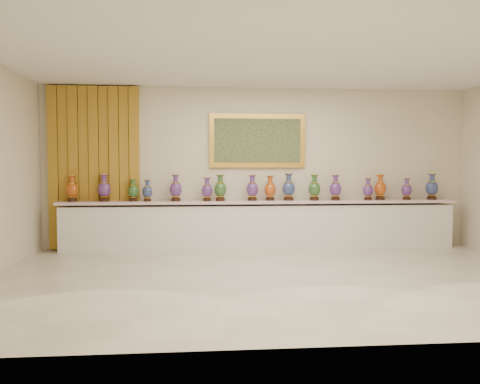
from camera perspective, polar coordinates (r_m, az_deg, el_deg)
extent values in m
plane|color=beige|center=(6.55, 5.09, -10.32)|extent=(8.00, 8.00, 0.00)
plane|color=beige|center=(8.84, 2.34, 2.95)|extent=(8.00, 0.00, 8.00)
plane|color=white|center=(6.54, 5.22, 16.18)|extent=(8.00, 8.00, 0.00)
cube|color=#B46D26|center=(8.92, -17.32, 2.82)|extent=(1.64, 0.14, 2.95)
cube|color=gold|center=(8.81, 2.14, 6.26)|extent=(1.80, 0.06, 1.00)
cube|color=black|center=(8.78, 2.16, 6.28)|extent=(1.62, 0.02, 0.82)
cube|color=white|center=(8.69, 2.51, -4.29)|extent=(7.20, 0.42, 0.81)
cube|color=silver|center=(8.62, 2.54, -1.21)|extent=(7.28, 0.48, 0.05)
cylinder|color=#31190D|center=(8.88, -19.76, -0.94)|extent=(0.17, 0.17, 0.05)
cone|color=gold|center=(8.88, -19.76, -0.61)|extent=(0.15, 0.15, 0.03)
ellipsoid|color=#870703|center=(8.87, -19.78, 0.24)|extent=(0.26, 0.26, 0.28)
cylinder|color=gold|center=(8.86, -19.79, 0.99)|extent=(0.15, 0.15, 0.01)
cylinder|color=#870703|center=(8.86, -19.80, 1.38)|extent=(0.09, 0.09, 0.10)
cone|color=#870703|center=(8.86, -19.80, 1.82)|extent=(0.15, 0.15, 0.04)
cylinder|color=gold|center=(8.86, -19.81, 1.94)|extent=(0.16, 0.16, 0.01)
cylinder|color=#31190D|center=(8.75, -16.21, -0.94)|extent=(0.17, 0.17, 0.05)
cone|color=gold|center=(8.74, -16.22, -0.58)|extent=(0.15, 0.15, 0.03)
ellipsoid|color=#2B1353|center=(8.74, -16.23, 0.31)|extent=(0.29, 0.29, 0.29)
cylinder|color=gold|center=(8.73, -16.24, 1.10)|extent=(0.16, 0.16, 0.01)
cylinder|color=#2B1353|center=(8.73, -16.25, 1.51)|extent=(0.09, 0.09, 0.10)
cone|color=#2B1353|center=(8.73, -16.25, 1.98)|extent=(0.16, 0.16, 0.04)
cylinder|color=gold|center=(8.73, -16.26, 2.10)|extent=(0.16, 0.16, 0.01)
cylinder|color=#31190D|center=(8.66, -12.87, -0.96)|extent=(0.14, 0.14, 0.04)
cone|color=gold|center=(8.65, -12.88, -0.67)|extent=(0.13, 0.13, 0.03)
ellipsoid|color=black|center=(8.65, -12.88, 0.08)|extent=(0.23, 0.23, 0.24)
cylinder|color=gold|center=(8.64, -12.89, 0.74)|extent=(0.13, 0.13, 0.01)
cylinder|color=black|center=(8.64, -12.90, 1.08)|extent=(0.08, 0.08, 0.09)
cone|color=black|center=(8.64, -12.90, 1.46)|extent=(0.13, 0.13, 0.03)
cylinder|color=gold|center=(8.64, -12.90, 1.57)|extent=(0.13, 0.13, 0.01)
cylinder|color=#31190D|center=(8.58, -11.22, -0.98)|extent=(0.14, 0.14, 0.04)
cone|color=gold|center=(8.58, -11.22, -0.70)|extent=(0.12, 0.12, 0.03)
ellipsoid|color=#0E1845|center=(8.57, -11.23, 0.02)|extent=(0.21, 0.21, 0.23)
cylinder|color=gold|center=(8.57, -11.23, 0.66)|extent=(0.12, 0.12, 0.01)
cylinder|color=#0E1845|center=(8.57, -11.24, 1.00)|extent=(0.07, 0.07, 0.08)
cone|color=#0E1845|center=(8.57, -11.24, 1.37)|extent=(0.12, 0.12, 0.03)
cylinder|color=gold|center=(8.57, -11.24, 1.47)|extent=(0.13, 0.13, 0.01)
cylinder|color=#31190D|center=(8.55, -7.83, -0.94)|extent=(0.17, 0.17, 0.05)
cone|color=gold|center=(8.54, -7.84, -0.59)|extent=(0.15, 0.15, 0.03)
ellipsoid|color=#2B1353|center=(8.54, -7.84, 0.31)|extent=(0.27, 0.27, 0.28)
cylinder|color=gold|center=(8.53, -7.85, 1.10)|extent=(0.15, 0.15, 0.01)
cylinder|color=#2B1353|center=(8.53, -7.85, 1.52)|extent=(0.09, 0.09, 0.10)
cone|color=#2B1353|center=(8.53, -7.85, 1.98)|extent=(0.15, 0.15, 0.04)
cylinder|color=gold|center=(8.53, -7.86, 2.11)|extent=(0.16, 0.16, 0.01)
cylinder|color=#31190D|center=(8.51, -4.03, -0.95)|extent=(0.15, 0.15, 0.04)
cone|color=gold|center=(8.51, -4.03, -0.64)|extent=(0.13, 0.13, 0.03)
ellipsoid|color=#2B1353|center=(8.50, -4.04, 0.16)|extent=(0.25, 0.25, 0.25)
cylinder|color=gold|center=(8.50, -4.04, 0.86)|extent=(0.14, 0.14, 0.01)
cylinder|color=#2B1353|center=(8.50, -4.04, 1.23)|extent=(0.08, 0.08, 0.09)
cone|color=#2B1353|center=(8.49, -4.04, 1.64)|extent=(0.14, 0.14, 0.03)
cylinder|color=gold|center=(8.49, -4.04, 1.75)|extent=(0.14, 0.14, 0.01)
cylinder|color=#31190D|center=(8.52, -2.41, -0.93)|extent=(0.17, 0.17, 0.05)
cone|color=gold|center=(8.51, -2.41, -0.57)|extent=(0.15, 0.15, 0.03)
ellipsoid|color=black|center=(8.51, -2.41, 0.32)|extent=(0.24, 0.24, 0.28)
cylinder|color=gold|center=(8.50, -2.41, 1.12)|extent=(0.15, 0.15, 0.01)
cylinder|color=black|center=(8.50, -2.41, 1.53)|extent=(0.09, 0.09, 0.10)
cone|color=black|center=(8.50, -2.42, 2.00)|extent=(0.15, 0.15, 0.04)
cylinder|color=gold|center=(8.50, -2.42, 2.12)|extent=(0.16, 0.16, 0.01)
cylinder|color=#31190D|center=(8.60, 1.51, -0.89)|extent=(0.17, 0.17, 0.05)
cone|color=gold|center=(8.60, 1.51, -0.54)|extent=(0.15, 0.15, 0.03)
ellipsoid|color=#2B1353|center=(8.59, 1.51, 0.33)|extent=(0.28, 0.28, 0.28)
cylinder|color=gold|center=(8.59, 1.52, 1.11)|extent=(0.15, 0.15, 0.01)
cylinder|color=#2B1353|center=(8.58, 1.52, 1.51)|extent=(0.09, 0.09, 0.10)
cone|color=#2B1353|center=(8.58, 1.52, 1.97)|extent=(0.15, 0.15, 0.04)
cylinder|color=gold|center=(8.58, 1.52, 2.09)|extent=(0.16, 0.16, 0.01)
cylinder|color=#31190D|center=(8.66, 3.69, -0.87)|extent=(0.16, 0.16, 0.05)
cone|color=gold|center=(8.66, 3.69, -0.54)|extent=(0.14, 0.14, 0.03)
ellipsoid|color=#870703|center=(8.65, 3.69, 0.30)|extent=(0.22, 0.22, 0.27)
cylinder|color=gold|center=(8.64, 3.69, 1.04)|extent=(0.15, 0.15, 0.01)
cylinder|color=#870703|center=(8.64, 3.70, 1.43)|extent=(0.09, 0.09, 0.10)
cone|color=#870703|center=(8.64, 3.70, 1.87)|extent=(0.15, 0.15, 0.04)
cylinder|color=gold|center=(8.64, 3.70, 1.98)|extent=(0.15, 0.15, 0.01)
cylinder|color=#31190D|center=(8.70, 5.95, -0.85)|extent=(0.18, 0.18, 0.05)
cone|color=gold|center=(8.70, 5.95, -0.49)|extent=(0.16, 0.16, 0.03)
ellipsoid|color=#0E1845|center=(8.69, 5.95, 0.42)|extent=(0.25, 0.25, 0.29)
cylinder|color=gold|center=(8.69, 5.96, 1.24)|extent=(0.16, 0.16, 0.01)
cylinder|color=#0E1845|center=(8.68, 5.96, 1.66)|extent=(0.09, 0.09, 0.11)
cone|color=#0E1845|center=(8.68, 5.96, 2.13)|extent=(0.16, 0.16, 0.04)
cylinder|color=gold|center=(8.68, 5.96, 2.26)|extent=(0.16, 0.16, 0.01)
cylinder|color=#31190D|center=(8.76, 9.04, -0.85)|extent=(0.17, 0.17, 0.05)
cone|color=gold|center=(8.76, 9.05, -0.51)|extent=(0.15, 0.15, 0.03)
ellipsoid|color=black|center=(8.75, 9.05, 0.36)|extent=(0.28, 0.28, 0.28)
cylinder|color=gold|center=(8.75, 9.06, 1.13)|extent=(0.15, 0.15, 0.01)
cylinder|color=black|center=(8.75, 9.06, 1.53)|extent=(0.09, 0.09, 0.10)
cone|color=black|center=(8.74, 9.07, 1.98)|extent=(0.15, 0.15, 0.04)
cylinder|color=gold|center=(8.74, 9.07, 2.10)|extent=(0.16, 0.16, 0.01)
cylinder|color=#31190D|center=(8.87, 11.55, -0.83)|extent=(0.17, 0.17, 0.05)
cone|color=gold|center=(8.86, 11.55, -0.50)|extent=(0.15, 0.15, 0.03)
ellipsoid|color=#2B1353|center=(8.86, 11.56, 0.35)|extent=(0.25, 0.25, 0.28)
cylinder|color=gold|center=(8.85, 11.57, 1.11)|extent=(0.15, 0.15, 0.01)
cylinder|color=#2B1353|center=(8.85, 11.57, 1.50)|extent=(0.09, 0.09, 0.10)
cone|color=#2B1353|center=(8.85, 11.58, 1.94)|extent=(0.15, 0.15, 0.04)
cylinder|color=gold|center=(8.85, 11.58, 2.06)|extent=(0.16, 0.16, 0.01)
cylinder|color=#31190D|center=(9.06, 15.32, -0.82)|extent=(0.15, 0.15, 0.04)
cone|color=gold|center=(9.06, 15.33, -0.53)|extent=(0.13, 0.13, 0.03)
ellipsoid|color=#2B1353|center=(9.05, 15.34, 0.19)|extent=(0.23, 0.23, 0.24)
cylinder|color=gold|center=(9.05, 15.35, 0.83)|extent=(0.13, 0.13, 0.01)
cylinder|color=#2B1353|center=(9.05, 15.35, 1.16)|extent=(0.08, 0.08, 0.09)
cone|color=#2B1353|center=(9.04, 15.36, 1.54)|extent=(0.13, 0.13, 0.03)
cylinder|color=gold|center=(9.04, 15.36, 1.64)|extent=(0.14, 0.14, 0.01)
cylinder|color=#31190D|center=(9.19, 16.71, -0.76)|extent=(0.17, 0.17, 0.05)
cone|color=gold|center=(9.19, 16.72, -0.44)|extent=(0.15, 0.15, 0.03)
ellipsoid|color=#870703|center=(9.18, 16.73, 0.39)|extent=(0.26, 0.26, 0.28)
cylinder|color=gold|center=(9.18, 16.74, 1.13)|extent=(0.15, 0.15, 0.01)
cylinder|color=#870703|center=(9.18, 16.75, 1.51)|extent=(0.09, 0.09, 0.10)
cone|color=#870703|center=(9.18, 16.75, 1.94)|extent=(0.15, 0.15, 0.04)
cylinder|color=gold|center=(9.18, 16.75, 2.05)|extent=(0.16, 0.16, 0.01)
cylinder|color=#31190D|center=(9.38, 19.64, -0.76)|extent=(0.15, 0.15, 0.04)
cone|color=gold|center=(9.37, 19.65, -0.49)|extent=(0.13, 0.13, 0.03)
ellipsoid|color=#2B1353|center=(9.37, 19.66, 0.21)|extent=(0.24, 0.24, 0.24)
cylinder|color=gold|center=(9.36, 19.67, 0.83)|extent=(0.13, 0.13, 0.01)
cylinder|color=#2B1353|center=(9.36, 19.68, 1.15)|extent=(0.08, 0.08, 0.09)
cone|color=#2B1353|center=(9.36, 19.68, 1.51)|extent=(0.13, 0.13, 0.03)
cylinder|color=gold|center=(9.36, 19.68, 1.61)|extent=(0.13, 0.13, 0.01)
cylinder|color=#31190D|center=(9.56, 22.33, -0.71)|extent=(0.18, 0.18, 0.05)
cone|color=gold|center=(9.56, 22.33, -0.39)|extent=(0.15, 0.15, 0.03)
ellipsoid|color=#0E1845|center=(9.55, 22.35, 0.44)|extent=(0.26, 0.26, 0.29)
cylinder|color=gold|center=(9.55, 22.36, 1.17)|extent=(0.16, 0.16, 0.01)
cylinder|color=#0E1845|center=(9.55, 22.37, 1.55)|extent=(0.09, 0.09, 0.10)
cone|color=#0E1845|center=(9.55, 22.38, 1.98)|extent=(0.16, 0.16, 0.04)
cylinder|color=gold|center=(9.55, 22.38, 2.09)|extent=(0.16, 0.16, 0.01)
cube|color=white|center=(8.43, -5.54, -1.13)|extent=(0.10, 0.06, 0.00)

